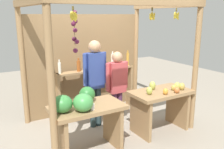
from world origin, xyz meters
TOP-DOWN VIEW (x-y plane):
  - ground_plane at (0.00, 0.00)m, footprint 12.00×12.00m
  - market_stall at (-0.01, 0.42)m, footprint 2.83×1.98m
  - fruit_counter_left at (-0.82, -0.71)m, footprint 1.19×0.68m
  - fruit_counter_right at (0.75, -0.71)m, footprint 1.14×0.64m
  - bottle_shelf_unit at (0.13, 0.70)m, footprint 1.81×0.22m
  - vendor_man at (-0.22, 0.08)m, footprint 0.48×0.23m
  - vendor_woman at (0.16, -0.10)m, footprint 0.48×0.20m

SIDE VIEW (x-z plane):
  - ground_plane at x=0.00m, z-range 0.00..0.00m
  - fruit_counter_right at x=0.75m, z-range 0.11..1.05m
  - fruit_counter_left at x=-0.82m, z-range 0.17..1.22m
  - bottle_shelf_unit at x=0.13m, z-range 0.10..1.45m
  - vendor_woman at x=0.16m, z-range 0.14..1.62m
  - vendor_man at x=-0.22m, z-range 0.18..1.88m
  - market_stall at x=-0.01m, z-range 0.20..2.61m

